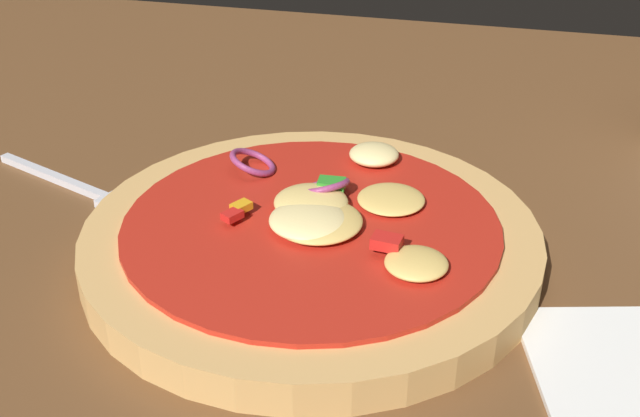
{
  "coord_description": "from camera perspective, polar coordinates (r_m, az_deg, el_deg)",
  "views": [
    {
      "loc": [
        0.11,
        -0.4,
        0.28
      ],
      "look_at": [
        0.02,
        -0.01,
        0.05
      ],
      "focal_mm": 44.71,
      "sensor_mm": 36.0,
      "label": 1
    }
  ],
  "objects": [
    {
      "name": "fork",
      "position": [
        0.54,
        -16.3,
        1.24
      ],
      "size": [
        0.15,
        0.07,
        0.0
      ],
      "color": "silver",
      "rests_on": "dining_table"
    },
    {
      "name": "dining_table",
      "position": [
        0.49,
        -1.49,
        -2.55
      ],
      "size": [
        1.41,
        0.87,
        0.03
      ],
      "color": "brown",
      "rests_on": "ground"
    },
    {
      "name": "pizza",
      "position": [
        0.45,
        -0.53,
        -2.1
      ],
      "size": [
        0.26,
        0.26,
        0.04
      ],
      "color": "tan",
      "rests_on": "dining_table"
    }
  ]
}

